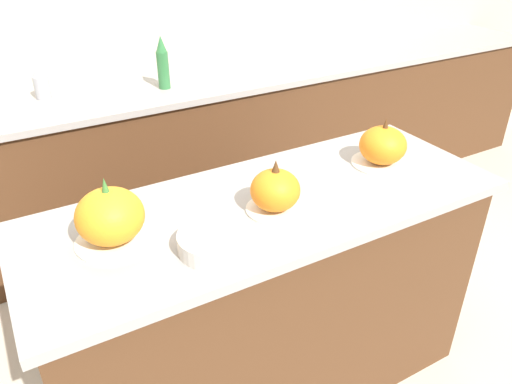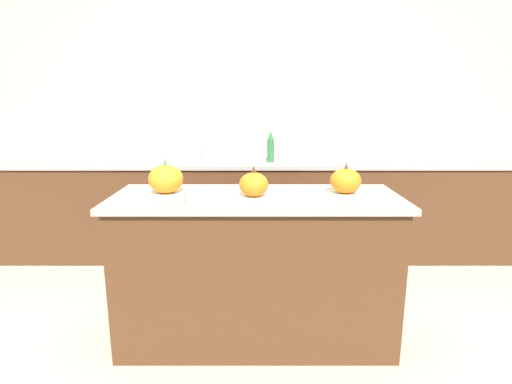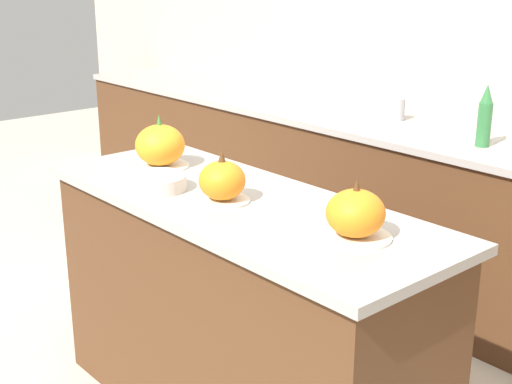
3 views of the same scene
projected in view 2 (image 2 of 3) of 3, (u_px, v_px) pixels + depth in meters
ground_plane at (257, 337)px, 2.51m from camera, size 12.00×12.00×0.00m
wall_back at (257, 121)px, 3.89m from camera, size 8.00×0.06×2.50m
kitchen_island at (257, 269)px, 2.40m from camera, size 1.67×0.62×0.91m
back_counter at (257, 209)px, 3.75m from camera, size 6.00×0.60×0.91m
pumpkin_cake_left at (167, 180)px, 2.31m from camera, size 0.23×0.23×0.22m
pumpkin_cake_center at (255, 185)px, 2.23m from camera, size 0.19×0.19×0.18m
pumpkin_cake_right at (347, 182)px, 2.31m from camera, size 0.23×0.23×0.19m
bottle_tall at (272, 147)px, 3.58m from camera, size 0.06×0.06×0.29m
bottle_short at (206, 151)px, 3.75m from camera, size 0.08×0.08×0.17m
mixing_bowl at (206, 197)px, 2.15m from camera, size 0.22×0.22×0.05m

